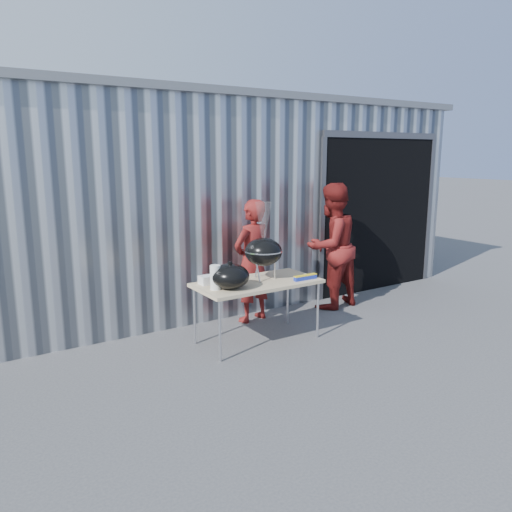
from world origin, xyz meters
TOP-DOWN VIEW (x-y plane):
  - ground at (0.00, 0.00)m, footprint 80.00×80.00m
  - building at (0.92, 4.59)m, footprint 8.20×6.20m
  - folding_table at (0.27, 0.74)m, footprint 1.50×0.75m
  - kettle_grill at (0.39, 0.79)m, footprint 0.46×0.46m
  - grill_lid at (-0.16, 0.64)m, footprint 0.44×0.44m
  - paper_towels at (-0.33, 0.69)m, footprint 0.12×0.12m
  - white_tub at (-0.28, 0.95)m, footprint 0.20×0.15m
  - foil_box at (0.80, 0.49)m, footprint 0.32×0.05m
  - person_cook at (0.63, 1.43)m, footprint 0.68×0.53m
  - person_bystander at (1.94, 1.32)m, footprint 0.97×0.80m

SIDE VIEW (x-z plane):
  - ground at x=0.00m, z-range 0.00..0.00m
  - folding_table at x=0.27m, z-range 0.33..1.08m
  - foil_box at x=0.80m, z-range 0.75..0.81m
  - white_tub at x=-0.28m, z-range 0.75..0.85m
  - person_cook at x=0.63m, z-range 0.00..1.67m
  - paper_towels at x=-0.33m, z-range 0.75..1.03m
  - grill_lid at x=-0.16m, z-range 0.74..1.05m
  - person_bystander at x=1.94m, z-range 0.00..1.85m
  - kettle_grill at x=0.39m, z-range 0.69..1.64m
  - building at x=0.92m, z-range -0.01..3.09m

